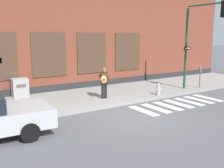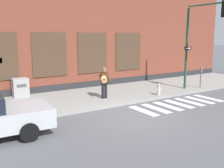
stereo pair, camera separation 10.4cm
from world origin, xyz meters
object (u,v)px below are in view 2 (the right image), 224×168
object	(u,v)px
utility_box	(20,88)
fire_hydrant	(159,89)
traffic_light	(201,32)
parking_meter	(201,74)
busker	(104,81)

from	to	relation	value
utility_box	fire_hydrant	xyz separation A→B (m)	(6.81, -3.85, -0.18)
fire_hydrant	traffic_light	bearing A→B (deg)	-10.95
parking_meter	utility_box	distance (m)	11.20
utility_box	fire_hydrant	bearing A→B (deg)	-29.51
utility_box	traffic_light	bearing A→B (deg)	-24.64
busker	traffic_light	bearing A→B (deg)	-14.88
traffic_light	fire_hydrant	xyz separation A→B (m)	(-2.75, 0.53, -3.27)
traffic_light	parking_meter	size ratio (longest dim) A/B	3.65
traffic_light	utility_box	world-z (taller)	traffic_light
busker	utility_box	distance (m)	4.74
busker	fire_hydrant	world-z (taller)	busker
parking_meter	fire_hydrant	size ratio (longest dim) A/B	2.05
busker	traffic_light	world-z (taller)	traffic_light
parking_meter	utility_box	world-z (taller)	parking_meter
traffic_light	fire_hydrant	size ratio (longest dim) A/B	7.48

